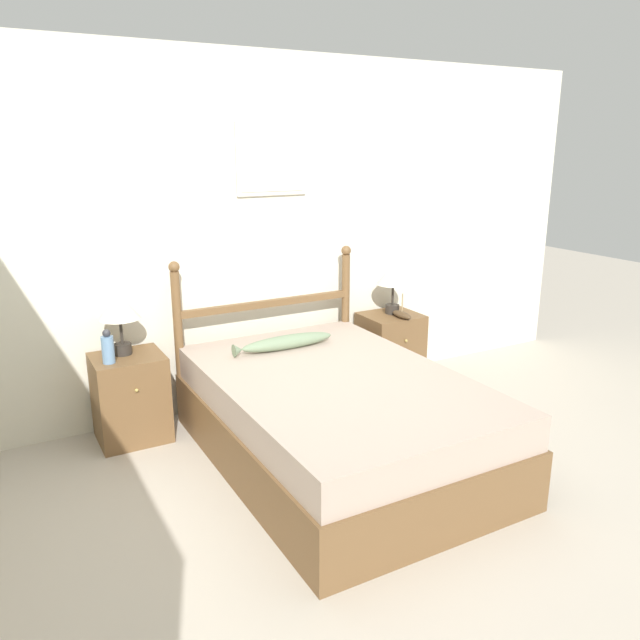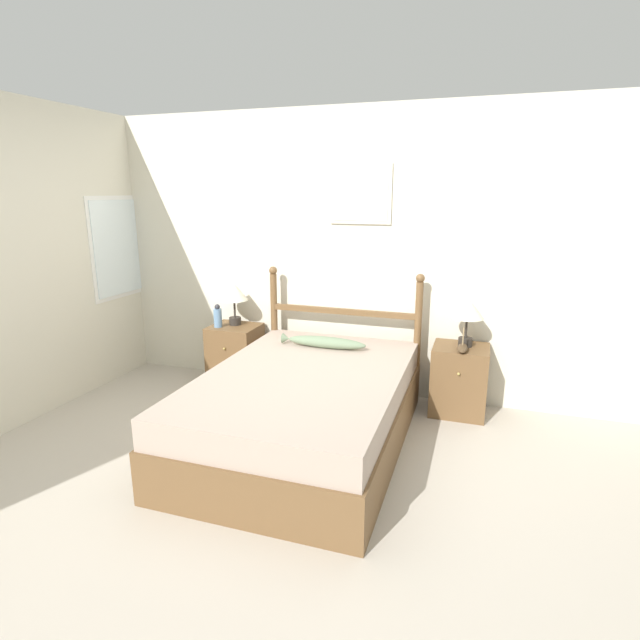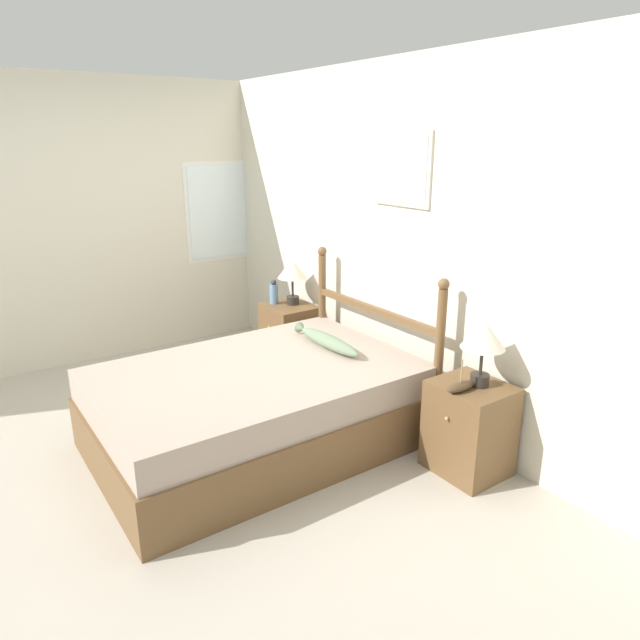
% 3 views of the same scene
% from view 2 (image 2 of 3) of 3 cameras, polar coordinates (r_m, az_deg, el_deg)
% --- Properties ---
extents(ground_plane, '(16.00, 16.00, 0.00)m').
position_cam_2_polar(ground_plane, '(3.49, -7.83, -17.38)').
color(ground_plane, '#B7AD9E').
extents(wall_back, '(6.40, 0.08, 2.55)m').
position_cam_2_polar(wall_back, '(4.61, 1.18, 7.55)').
color(wall_back, beige).
rests_on(wall_back, ground_plane).
extents(bed, '(1.41, 2.10, 0.56)m').
position_cam_2_polar(bed, '(3.74, -1.80, -10.14)').
color(bed, brown).
rests_on(bed, ground_plane).
extents(headboard, '(1.42, 0.08, 1.16)m').
position_cam_2_polar(headboard, '(4.53, 2.61, -0.77)').
color(headboard, brown).
rests_on(headboard, ground_plane).
extents(nightstand_left, '(0.45, 0.42, 0.59)m').
position_cam_2_polar(nightstand_left, '(4.92, -9.62, -3.97)').
color(nightstand_left, brown).
rests_on(nightstand_left, ground_plane).
extents(nightstand_right, '(0.45, 0.42, 0.59)m').
position_cam_2_polar(nightstand_right, '(4.39, 15.60, -6.62)').
color(nightstand_right, brown).
rests_on(nightstand_right, ground_plane).
extents(table_lamp_left, '(0.26, 0.26, 0.41)m').
position_cam_2_polar(table_lamp_left, '(4.82, -9.80, 2.98)').
color(table_lamp_left, '#2D2823').
rests_on(table_lamp_left, nightstand_left).
extents(table_lamp_right, '(0.26, 0.26, 0.41)m').
position_cam_2_polar(table_lamp_right, '(4.24, 16.51, 1.04)').
color(table_lamp_right, '#2D2823').
rests_on(table_lamp_right, nightstand_right).
extents(bottle, '(0.08, 0.08, 0.22)m').
position_cam_2_polar(bottle, '(4.81, -11.61, 0.36)').
color(bottle, '#668CB2').
rests_on(bottle, nightstand_left).
extents(model_boat, '(0.08, 0.22, 0.20)m').
position_cam_2_polar(model_boat, '(4.17, 15.96, -3.10)').
color(model_boat, '#4C3823').
rests_on(model_boat, nightstand_right).
extents(fish_pillow, '(0.74, 0.12, 0.10)m').
position_cam_2_polar(fish_pillow, '(4.18, 0.48, -2.55)').
color(fish_pillow, gray).
rests_on(fish_pillow, bed).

